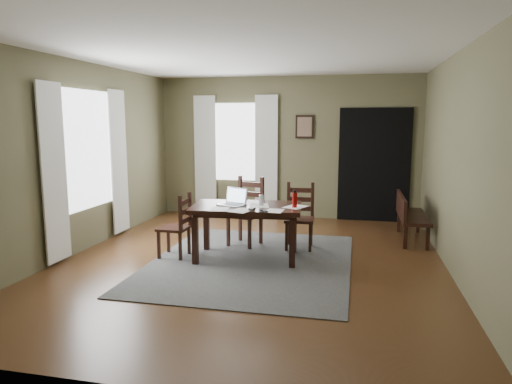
% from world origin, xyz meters
% --- Properties ---
extents(ground, '(5.00, 6.00, 0.01)m').
position_xyz_m(ground, '(0.00, 0.00, -0.01)').
color(ground, '#492C16').
extents(room_shell, '(5.02, 6.02, 2.71)m').
position_xyz_m(room_shell, '(0.00, 0.00, 1.80)').
color(room_shell, brown).
rests_on(room_shell, ground).
extents(rug, '(2.60, 3.20, 0.01)m').
position_xyz_m(rug, '(0.00, 0.00, 0.01)').
color(rug, '#414141').
rests_on(rug, ground).
extents(dining_table, '(1.54, 1.02, 0.73)m').
position_xyz_m(dining_table, '(-0.10, 0.14, 0.65)').
color(dining_table, black).
rests_on(dining_table, rug).
extents(chair_end, '(0.39, 0.39, 0.88)m').
position_xyz_m(chair_end, '(-1.04, 0.00, 0.43)').
color(chair_end, black).
rests_on(chair_end, rug).
extents(chair_back_left, '(0.55, 0.55, 1.02)m').
position_xyz_m(chair_back_left, '(-0.27, 0.84, 0.50)').
color(chair_back_left, black).
rests_on(chair_back_left, rug).
extents(chair_back_right, '(0.44, 0.44, 0.95)m').
position_xyz_m(chair_back_right, '(0.54, 0.83, 0.47)').
color(chair_back_right, black).
rests_on(chair_back_right, rug).
extents(bench, '(0.41, 1.27, 0.72)m').
position_xyz_m(bench, '(2.16, 1.65, 0.43)').
color(bench, black).
rests_on(bench, ground).
extents(laptop, '(0.41, 0.37, 0.23)m').
position_xyz_m(laptop, '(-0.27, 0.14, 0.80)').
color(laptop, '#B7B7BC').
rests_on(laptop, dining_table).
extents(computer_mouse, '(0.07, 0.11, 0.03)m').
position_xyz_m(computer_mouse, '(0.05, -0.18, 0.76)').
color(computer_mouse, '#3F3F42').
rests_on(computer_mouse, dining_table).
extents(tv_remote, '(0.14, 0.15, 0.02)m').
position_xyz_m(tv_remote, '(0.21, -0.22, 0.75)').
color(tv_remote, black).
rests_on(tv_remote, dining_table).
extents(drinking_glass, '(0.06, 0.06, 0.14)m').
position_xyz_m(drinking_glass, '(0.10, 0.18, 0.81)').
color(drinking_glass, silver).
rests_on(drinking_glass, dining_table).
extents(water_bottle, '(0.09, 0.09, 0.23)m').
position_xyz_m(water_bottle, '(0.55, 0.13, 0.84)').
color(water_bottle, '#A20F0C').
rests_on(water_bottle, dining_table).
extents(paper_a, '(0.26, 0.32, 0.00)m').
position_xyz_m(paper_a, '(-0.37, -0.20, 0.74)').
color(paper_a, white).
rests_on(paper_a, dining_table).
extents(paper_b, '(0.22, 0.28, 0.00)m').
position_xyz_m(paper_b, '(0.34, -0.15, 0.74)').
color(paper_b, white).
rests_on(paper_b, dining_table).
extents(paper_c, '(0.31, 0.37, 0.00)m').
position_xyz_m(paper_c, '(0.08, 0.15, 0.74)').
color(paper_c, white).
rests_on(paper_c, dining_table).
extents(paper_d, '(0.34, 0.38, 0.00)m').
position_xyz_m(paper_d, '(0.56, 0.18, 0.74)').
color(paper_d, white).
rests_on(paper_d, dining_table).
extents(paper_e, '(0.31, 0.36, 0.00)m').
position_xyz_m(paper_e, '(-0.08, -0.22, 0.74)').
color(paper_e, white).
rests_on(paper_e, dining_table).
extents(window_left, '(0.01, 1.30, 1.70)m').
position_xyz_m(window_left, '(-2.47, 0.20, 1.45)').
color(window_left, white).
rests_on(window_left, ground).
extents(window_back, '(1.00, 0.01, 1.50)m').
position_xyz_m(window_back, '(-1.00, 2.97, 1.45)').
color(window_back, white).
rests_on(window_back, ground).
extents(curtain_left_near, '(0.03, 0.48, 2.30)m').
position_xyz_m(curtain_left_near, '(-2.44, -0.62, 1.20)').
color(curtain_left_near, silver).
rests_on(curtain_left_near, ground).
extents(curtain_left_far, '(0.03, 0.48, 2.30)m').
position_xyz_m(curtain_left_far, '(-2.44, 1.02, 1.20)').
color(curtain_left_far, silver).
rests_on(curtain_left_far, ground).
extents(curtain_back_left, '(0.44, 0.03, 2.30)m').
position_xyz_m(curtain_back_left, '(-1.62, 2.94, 1.20)').
color(curtain_back_left, silver).
rests_on(curtain_back_left, ground).
extents(curtain_back_right, '(0.44, 0.03, 2.30)m').
position_xyz_m(curtain_back_right, '(-0.38, 2.94, 1.20)').
color(curtain_back_right, silver).
rests_on(curtain_back_right, ground).
extents(framed_picture, '(0.34, 0.03, 0.44)m').
position_xyz_m(framed_picture, '(0.35, 2.97, 1.75)').
color(framed_picture, black).
rests_on(framed_picture, ground).
extents(doorway_back, '(1.30, 0.03, 2.10)m').
position_xyz_m(doorway_back, '(1.65, 2.97, 1.05)').
color(doorway_back, black).
rests_on(doorway_back, ground).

